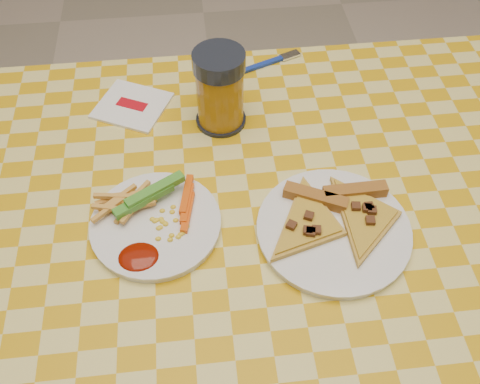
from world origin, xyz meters
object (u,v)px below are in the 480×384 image
object	(u,v)px
plate_right	(333,231)
table	(253,251)
plate_left	(156,225)
drink_glass	(220,90)

from	to	relation	value
plate_right	table	bearing A→B (deg)	166.72
plate_left	plate_right	size ratio (longest dim) A/B	0.85
table	drink_glass	bearing A→B (deg)	97.27
plate_right	drink_glass	xyz separation A→B (m)	(-0.15, 0.27, 0.07)
table	drink_glass	distance (m)	0.28
plate_left	drink_glass	size ratio (longest dim) A/B	1.34
drink_glass	table	bearing A→B (deg)	-82.73
plate_right	plate_left	bearing A→B (deg)	171.51
table	drink_glass	size ratio (longest dim) A/B	8.71
table	plate_left	size ratio (longest dim) A/B	6.50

